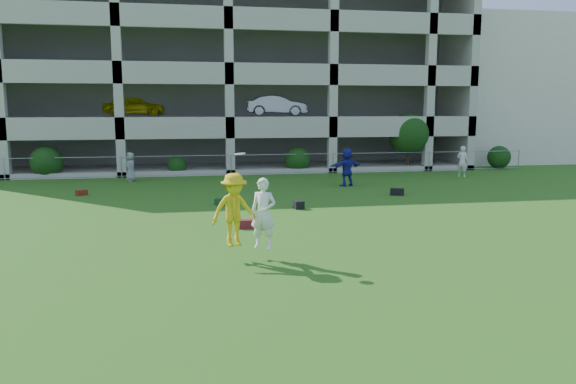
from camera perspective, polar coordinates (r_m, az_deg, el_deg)
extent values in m
plane|color=#235114|center=(13.59, 0.75, -7.76)|extent=(100.00, 100.00, 0.00)
cube|color=beige|center=(48.14, 21.93, 9.37)|extent=(16.00, 14.00, 10.00)
imported|color=gray|center=(30.44, -15.69, 2.48)|extent=(0.73, 0.87, 1.52)
imported|color=navy|center=(27.64, 6.01, 2.53)|extent=(1.81, 1.10, 1.87)
imported|color=silver|center=(32.65, 17.29, 2.98)|extent=(0.73, 0.74, 1.72)
cube|color=#551C0E|center=(17.99, -4.29, -3.26)|extent=(0.59, 0.37, 0.28)
cube|color=black|center=(21.37, 1.10, -1.32)|extent=(0.40, 0.40, 0.30)
cube|color=black|center=(25.13, 11.02, 0.01)|extent=(0.67, 0.50, 0.30)
cube|color=#551A0E|center=(26.23, -20.24, -0.07)|extent=(0.53, 0.50, 0.24)
cube|color=#153A1F|center=(22.35, -6.78, -1.01)|extent=(0.58, 0.46, 0.25)
imported|color=yellow|center=(13.99, -5.51, -1.81)|extent=(1.34, 1.02, 1.83)
imported|color=white|center=(14.13, -2.53, -2.17)|extent=(0.77, 0.67, 1.79)
cylinder|color=white|center=(14.00, -4.90, 3.89)|extent=(0.27, 0.27, 0.06)
cube|color=#9E998C|center=(45.66, -7.36, 11.24)|extent=(30.00, 0.50, 12.00)
cube|color=#9E998C|center=(42.52, 13.86, 11.27)|extent=(0.50, 14.00, 12.00)
cube|color=#9E998C|center=(39.05, -6.66, 3.12)|extent=(30.00, 14.00, 0.30)
cube|color=#9E998C|center=(38.88, -6.73, 7.53)|extent=(30.00, 14.00, 0.30)
cube|color=#9E998C|center=(38.94, -6.81, 11.94)|extent=(30.00, 14.00, 0.30)
cube|color=#9E998C|center=(39.24, -6.89, 16.32)|extent=(30.00, 14.00, 0.30)
cube|color=#9E998C|center=(32.07, -5.91, 6.26)|extent=(30.00, 0.30, 0.90)
cube|color=#9E998C|center=(32.09, -5.99, 11.62)|extent=(30.00, 0.30, 0.90)
cube|color=#9E998C|center=(32.39, -6.08, 16.92)|extent=(30.00, 0.30, 0.90)
cube|color=#9E998C|center=(32.30, -16.94, 12.08)|extent=(0.50, 0.50, 12.00)
cube|color=#9E998C|center=(32.22, -6.02, 12.41)|extent=(0.50, 0.50, 12.00)
cube|color=#9E998C|center=(33.23, 4.60, 12.31)|extent=(0.50, 0.50, 12.00)
cube|color=#9E998C|center=(35.25, 14.27, 11.86)|extent=(0.50, 0.50, 12.00)
cube|color=#605E59|center=(40.93, -6.99, 11.56)|extent=(29.00, 9.00, 11.60)
imported|color=yellow|center=(36.92, -15.32, 8.49)|extent=(3.96, 1.79, 1.32)
imported|color=#ABADB2|center=(37.28, -1.15, 8.79)|extent=(4.08, 1.62, 1.32)
cylinder|color=gray|center=(33.33, -26.88, 2.10)|extent=(0.06, 0.06, 1.20)
cylinder|color=gray|center=(32.14, -16.57, 2.47)|extent=(0.06, 0.06, 1.20)
cylinder|color=gray|center=(32.05, -5.84, 2.76)|extent=(0.06, 0.06, 1.20)
cylinder|color=gray|center=(33.07, 4.60, 2.96)|extent=(0.06, 0.06, 1.20)
cylinder|color=gray|center=(35.10, 14.11, 3.05)|extent=(0.06, 0.06, 1.20)
cylinder|color=gray|center=(37.98, 22.39, 3.06)|extent=(0.06, 0.06, 1.20)
cylinder|color=gray|center=(32.00, -5.85, 3.74)|extent=(36.00, 0.04, 0.04)
cylinder|color=gray|center=(32.11, -5.82, 1.84)|extent=(36.00, 0.04, 0.04)
sphere|color=#163D11|center=(33.37, -23.33, 2.82)|extent=(1.76, 1.76, 1.76)
sphere|color=#163D11|center=(32.56, -11.19, 2.65)|extent=(1.10, 1.10, 1.10)
sphere|color=#163D11|center=(33.18, 0.99, 3.30)|extent=(1.54, 1.54, 1.54)
cylinder|color=#382314|center=(35.40, 12.12, 3.78)|extent=(0.16, 0.16, 1.96)
sphere|color=#163D11|center=(35.32, 12.19, 5.82)|extent=(2.52, 2.52, 2.52)
sphere|color=#163D11|center=(37.95, 20.64, 3.33)|extent=(1.43, 1.43, 1.43)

